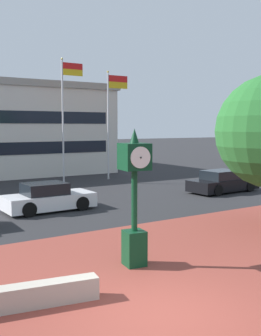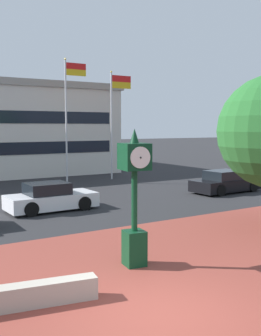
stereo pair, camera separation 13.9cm
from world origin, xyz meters
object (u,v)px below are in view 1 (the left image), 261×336
Objects in this scene: car_street_mid at (48,198)px; flagpole_secondary at (111,115)px; flagpole_primary at (65,111)px; car_street_near at (223,182)px; street_clock at (134,195)px.

flagpole_secondary is at bearing 134.63° from car_street_mid.
car_street_near is at bearing -55.03° from flagpole_primary.
flagpole_primary is 1.08× the size of flagpole_secondary.
street_clock is 18.91m from flagpole_secondary.
car_street_mid is (0.73, 8.30, -1.40)m from street_clock.
car_street_near is 9.92m from flagpole_secondary.
flagpole_primary is at bearing 150.29° from car_street_mid.
car_street_mid is at bearing -118.43° from flagpole_primary.
street_clock is 13.83m from car_street_near.
street_clock is 8.45m from car_street_mid.
car_street_near is (11.28, 7.88, -1.40)m from street_clock.
street_clock is 0.93× the size of car_street_mid.
street_clock is at bearing -57.77° from car_street_near.
street_clock is at bearing -117.81° from flagpole_secondary.
car_street_near is at bearing 86.43° from car_street_mid.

